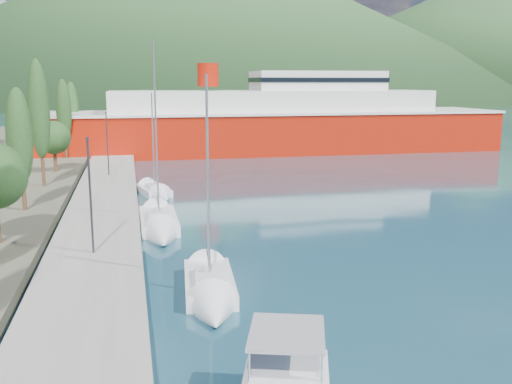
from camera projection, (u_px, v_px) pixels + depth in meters
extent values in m
plane|color=#1C4556|center=(159.00, 124.00, 134.64)|extent=(1400.00, 1400.00, 0.00)
cube|color=gray|center=(104.00, 208.00, 42.53)|extent=(5.00, 88.00, 0.80)
cone|color=slate|center=(200.00, 13.00, 671.53)|extent=(760.00, 760.00, 180.00)
cone|color=slate|center=(496.00, 31.00, 671.09)|extent=(640.00, 640.00, 140.00)
cone|color=#2E542A|center=(192.00, 13.00, 400.72)|extent=(480.00, 480.00, 115.00)
cone|color=#2E542A|center=(486.00, 35.00, 430.81)|extent=(420.00, 420.00, 90.00)
cylinder|color=#47301E|center=(24.00, 197.00, 40.44)|extent=(0.30, 0.30, 1.90)
ellipsoid|color=#24451D|center=(19.00, 136.00, 39.62)|extent=(1.80, 1.80, 6.72)
cylinder|color=#47301E|center=(43.00, 172.00, 49.81)|extent=(0.30, 0.30, 2.41)
ellipsoid|color=#24451D|center=(39.00, 109.00, 48.78)|extent=(1.80, 1.80, 8.54)
cylinder|color=#47301E|center=(55.00, 161.00, 57.96)|extent=(0.36, 0.36, 2.12)
sphere|color=#24451D|center=(54.00, 137.00, 57.50)|extent=(3.39, 3.39, 3.39)
cylinder|color=#47301E|center=(66.00, 149.00, 68.42)|extent=(0.30, 0.30, 2.05)
ellipsoid|color=#24451D|center=(64.00, 110.00, 67.54)|extent=(1.80, 1.80, 7.28)
cylinder|color=#47301E|center=(74.00, 141.00, 78.19)|extent=(0.30, 0.30, 2.00)
ellipsoid|color=#24451D|center=(72.00, 108.00, 77.34)|extent=(1.80, 1.80, 7.08)
cylinder|color=#2D2D33|center=(90.00, 197.00, 29.47)|extent=(0.12, 0.12, 6.00)
cube|color=#2D2D33|center=(88.00, 138.00, 29.14)|extent=(0.15, 0.50, 0.12)
cylinder|color=#2D2D33|center=(107.00, 144.00, 54.81)|extent=(0.12, 0.12, 6.00)
cube|color=#2D2D33|center=(106.00, 113.00, 54.48)|extent=(0.15, 0.50, 0.12)
cube|color=gray|center=(287.00, 333.00, 16.62)|extent=(2.87, 3.13, 0.10)
cube|color=silver|center=(209.00, 285.00, 26.78)|extent=(2.70, 5.68, 0.88)
cube|color=silver|center=(209.00, 276.00, 26.32)|extent=(1.53, 2.31, 0.34)
cylinder|color=silver|center=(208.00, 180.00, 25.47)|extent=(0.12, 0.12, 9.30)
cone|color=silver|center=(214.00, 315.00, 23.35)|extent=(2.46, 2.75, 2.25)
cube|color=silver|center=(159.00, 222.00, 38.79)|extent=(2.43, 6.71, 0.95)
cube|color=silver|center=(159.00, 215.00, 38.25)|extent=(1.46, 2.68, 0.37)
cylinder|color=silver|center=(156.00, 131.00, 37.18)|extent=(0.12, 0.12, 11.57)
cone|color=silver|center=(162.00, 239.00, 34.68)|extent=(2.43, 3.13, 2.42)
cube|color=silver|center=(154.00, 192.00, 49.85)|extent=(3.04, 5.07, 0.81)
cube|color=silver|center=(155.00, 186.00, 49.47)|extent=(1.62, 2.12, 0.32)
cylinder|color=silver|center=(153.00, 141.00, 48.73)|extent=(0.12, 0.12, 8.12)
cone|color=silver|center=(163.00, 198.00, 47.15)|extent=(2.50, 2.60, 2.07)
cube|color=#A41607|center=(271.00, 134.00, 80.66)|extent=(64.34, 13.54, 6.21)
cube|color=silver|center=(271.00, 112.00, 80.08)|extent=(64.79, 13.94, 0.33)
cube|color=silver|center=(271.00, 103.00, 79.83)|extent=(44.40, 11.20, 3.33)
cube|color=silver|center=(317.00, 81.00, 80.66)|extent=(18.03, 8.31, 2.66)
cylinder|color=#A41607|center=(208.00, 75.00, 77.26)|extent=(2.88, 2.88, 3.10)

